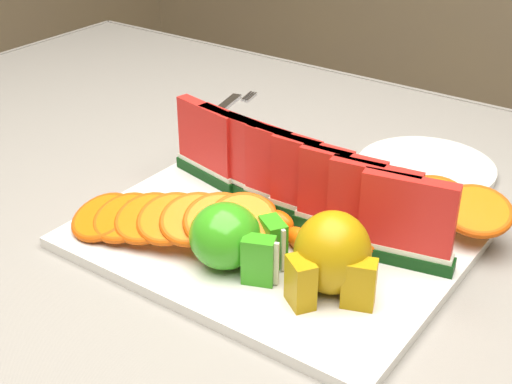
% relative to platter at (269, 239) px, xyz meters
% --- Properties ---
extents(table, '(1.40, 0.90, 0.75)m').
position_rel_platter_xyz_m(table, '(-0.04, 0.03, -0.11)').
color(table, '#4F301A').
rests_on(table, ground).
extents(tablecloth, '(1.53, 1.03, 0.20)m').
position_rel_platter_xyz_m(tablecloth, '(-0.04, 0.03, -0.05)').
color(tablecloth, gray).
rests_on(tablecloth, table).
extents(platter, '(0.40, 0.30, 0.01)m').
position_rel_platter_xyz_m(platter, '(0.00, 0.00, 0.00)').
color(platter, silver).
rests_on(platter, tablecloth).
extents(apple_cluster, '(0.10, 0.09, 0.07)m').
position_rel_platter_xyz_m(apple_cluster, '(0.00, -0.07, 0.04)').
color(apple_cluster, '#207B17').
rests_on(apple_cluster, platter).
extents(pear_cluster, '(0.10, 0.10, 0.08)m').
position_rel_platter_xyz_m(pear_cluster, '(0.10, -0.05, 0.04)').
color(pear_cluster, '#B07204').
rests_on(pear_cluster, platter).
extents(side_plate, '(0.22, 0.22, 0.01)m').
position_rel_platter_xyz_m(side_plate, '(0.07, 0.27, -0.00)').
color(side_plate, silver).
rests_on(side_plate, tablecloth).
extents(fork, '(0.05, 0.19, 0.00)m').
position_rel_platter_xyz_m(fork, '(-0.28, 0.26, -0.00)').
color(fork, silver).
rests_on(fork, tablecloth).
extents(watermelon_row, '(0.39, 0.07, 0.10)m').
position_rel_platter_xyz_m(watermelon_row, '(0.00, 0.05, 0.05)').
color(watermelon_row, '#0A400C').
rests_on(watermelon_row, platter).
extents(orange_fan_front, '(0.25, 0.14, 0.06)m').
position_rel_platter_xyz_m(orange_fan_front, '(-0.08, -0.07, 0.04)').
color(orange_fan_front, '#D65010').
rests_on(orange_fan_front, platter).
extents(orange_fan_back, '(0.38, 0.11, 0.05)m').
position_rel_platter_xyz_m(orange_fan_back, '(0.04, 0.13, 0.03)').
color(orange_fan_back, '#D65010').
rests_on(orange_fan_back, platter).
extents(tangerine_segments, '(0.21, 0.07, 0.02)m').
position_rel_platter_xyz_m(tangerine_segments, '(0.02, 0.01, 0.02)').
color(tangerine_segments, red).
rests_on(tangerine_segments, platter).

